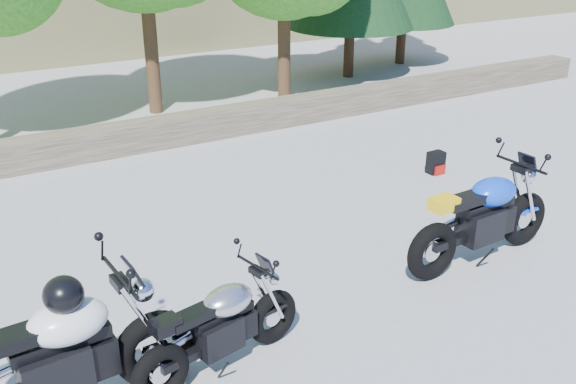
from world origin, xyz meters
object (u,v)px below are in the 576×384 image
object	(u,v)px
silver_bike	(221,328)
backpack	(436,163)
blue_bike	(483,218)
white_bike	(54,356)

from	to	relation	value
silver_bike	backpack	distance (m)	5.75
blue_bike	backpack	size ratio (longest dim) A/B	6.38
white_bike	blue_bike	bearing A→B (deg)	-1.31
silver_bike	backpack	world-z (taller)	silver_bike
silver_bike	blue_bike	bearing A→B (deg)	-7.09
blue_bike	backpack	bearing A→B (deg)	55.95
white_bike	blue_bike	size ratio (longest dim) A/B	1.04
white_bike	backpack	size ratio (longest dim) A/B	6.62
backpack	blue_bike	bearing A→B (deg)	-122.89
silver_bike	blue_bike	xyz separation A→B (m)	(3.56, 0.28, 0.11)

